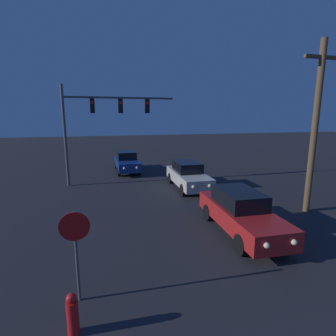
{
  "coord_description": "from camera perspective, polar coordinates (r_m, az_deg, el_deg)",
  "views": [
    {
      "loc": [
        -3.43,
        0.09,
        4.42
      ],
      "look_at": [
        0.0,
        12.96,
        1.75
      ],
      "focal_mm": 28.0,
      "sensor_mm": 36.0,
      "label": 1
    }
  ],
  "objects": [
    {
      "name": "car_near",
      "position": [
        10.45,
        15.49,
        -9.21
      ],
      "size": [
        1.85,
        4.89,
        1.62
      ],
      "rotation": [
        0.0,
        0.0,
        3.1
      ],
      "color": "#B21E1E",
      "rests_on": "ground_plane"
    },
    {
      "name": "car_mid",
      "position": [
        16.16,
        4.34,
        -1.55
      ],
      "size": [
        1.81,
        4.88,
        1.62
      ],
      "rotation": [
        0.0,
        0.0,
        3.11
      ],
      "color": "beige",
      "rests_on": "ground_plane"
    },
    {
      "name": "car_far",
      "position": [
        21.19,
        -8.98,
        1.44
      ],
      "size": [
        1.72,
        4.85,
        1.62
      ],
      "rotation": [
        0.0,
        0.0,
        3.15
      ],
      "color": "navy",
      "rests_on": "ground_plane"
    },
    {
      "name": "traffic_signal_mast",
      "position": [
        17.41,
        -14.78,
        10.85
      ],
      "size": [
        7.03,
        0.3,
        6.29
      ],
      "color": "#4C4C51",
      "rests_on": "ground_plane"
    },
    {
      "name": "stop_sign",
      "position": [
        6.66,
        -19.51,
        -14.59
      ],
      "size": [
        0.7,
        0.07,
        2.27
      ],
      "color": "#4C4C51",
      "rests_on": "ground_plane"
    },
    {
      "name": "utility_pole",
      "position": [
        13.43,
        29.36,
        7.98
      ],
      "size": [
        1.78,
        0.28,
        7.6
      ],
      "color": "brown",
      "rests_on": "ground_plane"
    },
    {
      "name": "fire_hydrant",
      "position": [
        6.39,
        -20.06,
        -27.72
      ],
      "size": [
        0.24,
        0.24,
        0.93
      ],
      "color": "red",
      "rests_on": "ground_plane"
    }
  ]
}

